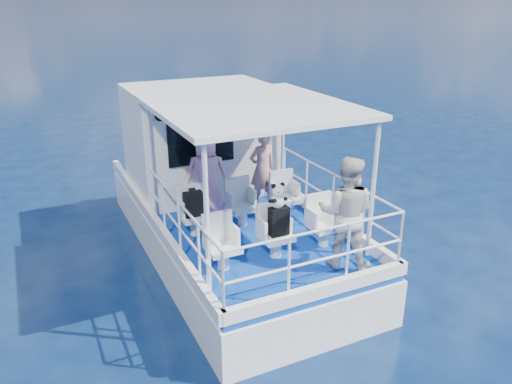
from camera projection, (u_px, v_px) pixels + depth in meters
ground at (247, 273)px, 9.24m from camera, size 2000.00×2000.00×0.00m
hull at (227, 250)px, 10.08m from camera, size 3.00×7.00×1.60m
deck at (226, 211)px, 9.77m from camera, size 2.90×6.90×0.10m
cabin at (201, 139)px, 10.44m from camera, size 2.85×2.00×2.20m
canopy at (251, 107)px, 7.92m from camera, size 3.00×3.20×0.08m
canopy_posts at (253, 175)px, 8.30m from camera, size 2.77×2.97×2.20m
railings at (261, 215)px, 8.24m from camera, size 2.84×3.59×1.00m
seat_port_fwd at (195, 224)px, 8.64m from camera, size 0.48×0.46×0.38m
seat_center_fwd at (242, 215)px, 9.01m from camera, size 0.48×0.46×0.38m
seat_stbd_fwd at (286, 207)px, 9.37m from camera, size 0.48×0.46×0.38m
seat_port_aft at (223, 257)px, 7.55m from camera, size 0.48×0.46×0.38m
seat_center_aft at (276, 245)px, 7.91m from camera, size 0.48×0.46×0.38m
seat_stbd_aft at (324, 234)px, 8.28m from camera, size 0.48×0.46×0.38m
passenger_port_fwd at (207, 175)px, 9.13m from camera, size 0.73×0.64×1.63m
passenger_stbd_fwd at (262, 169)px, 9.64m from camera, size 0.59×0.42×1.54m
passenger_stbd_aft at (346, 213)px, 7.40m from camera, size 1.08×1.06×1.75m
backpack_port at (193, 204)px, 8.45m from camera, size 0.32×0.18×0.42m
backpack_center at (279, 221)px, 7.76m from camera, size 0.31×0.17×0.46m
compact_camera at (192, 190)px, 8.37m from camera, size 0.11×0.07×0.07m
panda at (278, 196)px, 7.61m from camera, size 0.26×0.21×0.40m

